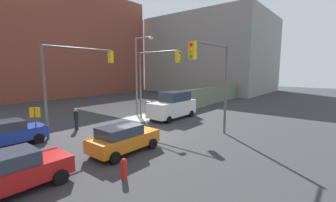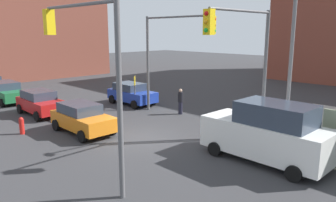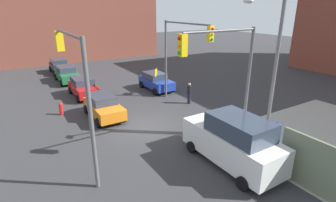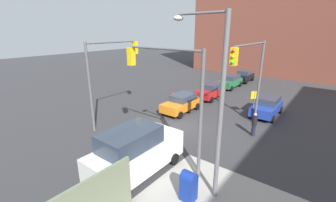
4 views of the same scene
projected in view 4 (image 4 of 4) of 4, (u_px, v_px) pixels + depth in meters
name	position (u px, v px, depth m)	size (l,w,h in m)	color
ground_plane	(178.00, 126.00, 17.68)	(120.00, 120.00, 0.00)	#333335
building_brick_west	(291.00, 6.00, 38.02)	(16.00, 28.00, 22.04)	brown
traffic_signal_nw_corner	(251.00, 70.00, 15.31)	(5.90, 0.36, 6.50)	#59595B
traffic_signal_se_corner	(110.00, 67.00, 16.93)	(4.94, 0.36, 6.50)	#59595B
traffic_signal_ne_corner	(170.00, 85.00, 11.35)	(0.36, 4.95, 6.50)	#59595B
street_lamp_corner	(214.00, 96.00, 9.19)	(0.67, 2.66, 8.00)	slate
warning_sign_two_way	(254.00, 100.00, 18.89)	(0.48, 0.48, 2.40)	#4C4C4C
mailbox_blue	(189.00, 185.00, 9.86)	(0.56, 0.64, 1.43)	navy
fire_hydrant	(173.00, 97.00, 23.75)	(0.26, 0.26, 0.94)	red
hatchback_black	(244.00, 76.00, 32.64)	(3.97, 2.02, 1.62)	black
hatchback_red	(211.00, 91.00, 24.74)	(4.14, 2.02, 1.62)	#B21919
coupe_green	(230.00, 81.00, 29.20)	(4.41, 2.02, 1.62)	#1E6638
sedan_blue	(267.00, 106.00, 19.73)	(4.05, 2.02, 1.62)	#1E389E
coupe_orange	(181.00, 103.00, 20.61)	(4.16, 2.02, 1.62)	orange
van_white_delivery	(136.00, 152.00, 11.52)	(5.40, 2.32, 2.62)	white
pedestrian_crossing	(254.00, 124.00, 15.87)	(0.36, 0.36, 1.74)	black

